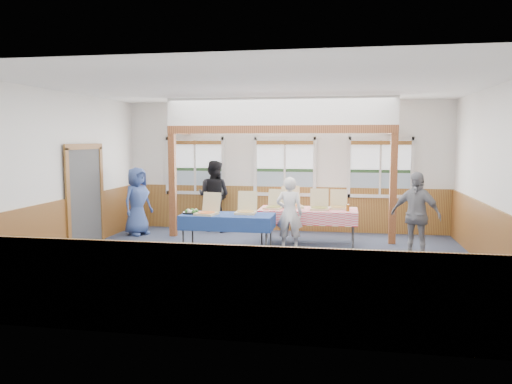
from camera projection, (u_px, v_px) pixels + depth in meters
floor at (262, 264)px, 9.10m from camera, size 8.00×8.00×0.00m
ceiling at (263, 86)px, 8.76m from camera, size 8.00×8.00×0.00m
wall_back at (285, 167)px, 12.36m from camera, size 8.00×0.00×8.00m
wall_front at (212, 200)px, 5.50m from camera, size 8.00×0.00×8.00m
wall_left at (58, 174)px, 9.61m from camera, size 0.00×8.00×8.00m
wall_right at (501, 180)px, 8.24m from camera, size 0.00×8.00×8.00m
wainscot_back at (285, 209)px, 12.44m from camera, size 7.98×0.05×1.10m
wainscot_front at (213, 292)px, 5.63m from camera, size 7.98×0.05×1.10m
wainscot_left at (61, 228)px, 9.72m from camera, size 0.05×6.98×1.10m
wainscot_right at (496, 242)px, 8.36m from camera, size 0.05×6.98×1.10m
cased_opening at (85, 197)px, 10.55m from camera, size 0.06×1.30×2.10m
window_left at (195, 163)px, 12.70m from camera, size 1.56×0.10×1.46m
window_mid at (285, 163)px, 12.31m from camera, size 1.56×0.10×1.46m
window_right at (380, 164)px, 11.91m from camera, size 1.56×0.10×1.46m
post_left at (173, 185)px, 11.65m from camera, size 0.15×0.15×2.40m
post_right at (393, 189)px, 10.80m from camera, size 0.15×0.15×2.40m
cross_beam at (279, 129)px, 11.09m from camera, size 5.15×0.18×0.18m
table_left at (228, 217)px, 10.10m from camera, size 1.99×1.22×0.76m
table_right at (308, 211)px, 10.89m from camera, size 2.16×1.01×0.76m
pizza_box_a at (207, 211)px, 10.05m from camera, size 0.48×0.55×0.43m
pizza_box_b at (246, 210)px, 10.19m from camera, size 0.42×0.50×0.44m
pizza_box_c at (274, 206)px, 10.91m from camera, size 0.45×0.52×0.41m
pizza_box_d at (293, 204)px, 11.13m from camera, size 0.55×0.61×0.46m
pizza_box_e at (319, 207)px, 10.76m from camera, size 0.43×0.51×0.44m
pizza_box_f at (338, 206)px, 10.91m from camera, size 0.38×0.46×0.40m
veggie_tray at (192, 212)px, 10.22m from camera, size 0.38×0.38×0.09m
drink_glass at (348, 208)px, 10.49m from camera, size 0.07×0.07×0.15m
woman_white at (289, 213)px, 10.24m from camera, size 0.56×0.37×1.51m
woman_black at (214, 196)px, 12.34m from camera, size 0.97×0.83×1.75m
man_blue at (137, 201)px, 11.85m from camera, size 0.79×0.93×1.61m
person_grey at (416, 215)px, 9.49m from camera, size 1.05×0.84×1.66m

